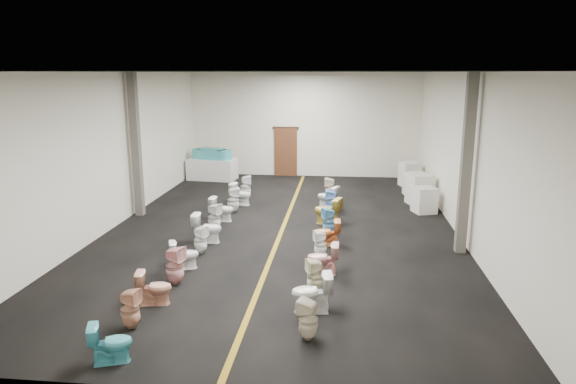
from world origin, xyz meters
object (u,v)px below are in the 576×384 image
(toilet_left_1, at_px, (130,309))
(toilet_left_7, at_px, (214,217))
(toilet_left_5, at_px, (200,240))
(toilet_left_2, at_px, (154,288))
(toilet_left_3, at_px, (175,266))
(toilet_left_11, at_px, (246,187))
(toilet_left_0, at_px, (111,343))
(appliance_crate_d, at_px, (409,174))
(toilet_right_4, at_px, (321,244))
(toilet_left_9, at_px, (233,200))
(toilet_right_8, at_px, (331,203))
(appliance_crate_c, at_px, (414,184))
(bathtub, at_px, (212,155))
(toilet_left_6, at_px, (207,228))
(toilet_right_6, at_px, (329,222))
(toilet_right_1, at_px, (312,293))
(toilet_left_10, at_px, (241,194))
(toilet_right_0, at_px, (308,320))
(appliance_crate_a, at_px, (424,200))
(toilet_right_10, at_px, (330,189))
(toilet_left_8, at_px, (222,209))
(toilet_right_7, at_px, (327,211))
(toilet_right_2, at_px, (315,276))
(toilet_right_5, at_px, (327,233))
(toilet_right_9, at_px, (328,197))
(appliance_crate_b, at_px, (420,189))

(toilet_left_1, height_order, toilet_left_7, toilet_left_7)
(toilet_left_5, bearing_deg, toilet_left_2, -162.32)
(toilet_left_3, relative_size, toilet_left_11, 1.02)
(toilet_left_0, xyz_separation_m, toilet_left_2, (-0.08, 2.10, 0.01))
(appliance_crate_d, height_order, toilet_right_4, appliance_crate_d)
(toilet_left_9, distance_m, toilet_right_8, 3.19)
(appliance_crate_c, relative_size, toilet_left_3, 0.98)
(bathtub, height_order, appliance_crate_c, bathtub)
(toilet_left_6, height_order, toilet_right_4, toilet_left_6)
(bathtub, distance_m, toilet_left_6, 8.48)
(appliance_crate_d, relative_size, toilet_right_6, 1.22)
(toilet_left_0, distance_m, toilet_right_1, 3.69)
(toilet_left_10, xyz_separation_m, toilet_left_11, (-0.01, 0.95, 0.04))
(appliance_crate_c, xyz_separation_m, toilet_right_0, (-3.21, -11.08, -0.05))
(appliance_crate_a, distance_m, toilet_right_0, 9.20)
(toilet_right_4, bearing_deg, toilet_right_10, 159.38)
(appliance_crate_a, height_order, toilet_left_11, toilet_left_11)
(toilet_left_8, bearing_deg, toilet_right_7, -85.33)
(toilet_right_2, height_order, toilet_right_5, toilet_right_2)
(toilet_right_8, bearing_deg, toilet_left_11, -126.82)
(appliance_crate_d, bearing_deg, toilet_left_11, -156.13)
(toilet_left_6, bearing_deg, toilet_right_8, -46.64)
(appliance_crate_a, bearing_deg, toilet_right_7, -151.72)
(toilet_right_7, bearing_deg, toilet_left_11, -114.18)
(toilet_left_9, bearing_deg, toilet_right_9, -94.63)
(toilet_right_9, bearing_deg, appliance_crate_c, 148.58)
(toilet_left_1, bearing_deg, toilet_right_4, -31.78)
(bathtub, height_order, appliance_crate_d, bathtub)
(toilet_left_10, relative_size, toilet_right_8, 0.89)
(toilet_left_5, bearing_deg, toilet_right_9, -11.81)
(toilet_left_2, distance_m, toilet_right_5, 5.09)
(toilet_left_1, relative_size, toilet_right_9, 1.00)
(toilet_left_5, xyz_separation_m, toilet_right_9, (3.05, 4.93, 0.01))
(toilet_right_5, bearing_deg, toilet_right_0, -5.00)
(toilet_left_8, height_order, toilet_right_1, toilet_right_1)
(toilet_left_8, xyz_separation_m, toilet_right_8, (3.35, 0.97, 0.05))
(toilet_left_5, bearing_deg, toilet_left_3, -160.63)
(toilet_right_10, bearing_deg, toilet_left_0, -13.25)
(appliance_crate_d, bearing_deg, bathtub, 176.74)
(bathtub, height_order, appliance_crate_a, bathtub)
(toilet_right_0, relative_size, toilet_right_5, 1.04)
(appliance_crate_c, distance_m, toilet_right_6, 6.03)
(appliance_crate_b, relative_size, toilet_left_10, 1.38)
(toilet_right_1, distance_m, toilet_right_8, 6.88)
(toilet_left_10, bearing_deg, toilet_left_0, -165.34)
(toilet_left_3, bearing_deg, toilet_right_8, -12.73)
(appliance_crate_c, relative_size, toilet_left_8, 1.13)
(appliance_crate_b, bearing_deg, toilet_right_1, -110.28)
(appliance_crate_c, distance_m, toilet_left_3, 10.97)
(toilet_left_3, distance_m, toilet_right_6, 4.98)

